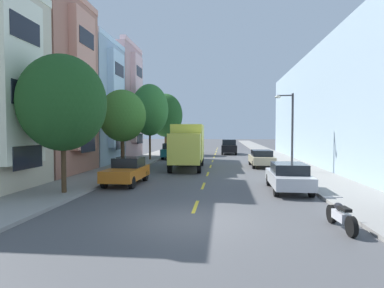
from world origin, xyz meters
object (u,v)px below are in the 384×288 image
at_px(street_lamp, 290,125).
at_px(street_tree_second, 122,116).
at_px(parked_sedan_champagne, 261,158).
at_px(parked_wagon_burgundy, 186,146).
at_px(parked_motorcycle, 341,216).
at_px(street_tree_third, 150,110).
at_px(parked_hatchback_orange, 127,171).
at_px(street_tree_nearest, 63,103).
at_px(delivery_box_truck, 188,144).
at_px(street_tree_farthest, 166,115).
at_px(parked_sedan_silver, 288,176).
at_px(parked_pickup_teal, 173,151).
at_px(moving_black_sedan, 229,147).

bearing_deg(street_lamp, street_tree_second, -176.89).
height_order(parked_sedan_champagne, parked_wagon_burgundy, parked_wagon_burgundy).
bearing_deg(street_tree_second, parked_motorcycle, -50.04).
height_order(street_tree_third, parked_hatchback_orange, street_tree_third).
bearing_deg(street_tree_nearest, street_lamp, 38.23).
bearing_deg(street_tree_third, street_lamp, -34.18).
distance_m(street_tree_second, delivery_box_truck, 5.89).
xyz_separation_m(street_tree_nearest, street_tree_farthest, (0.00, 27.11, 0.71)).
bearing_deg(parked_sedan_silver, street_tree_second, 147.54).
relative_size(street_tree_second, parked_wagon_burgundy, 1.26).
bearing_deg(street_lamp, parked_sedan_silver, -101.48).
height_order(street_tree_nearest, parked_sedan_silver, street_tree_nearest).
height_order(delivery_box_truck, parked_hatchback_orange, delivery_box_truck).
distance_m(parked_pickup_teal, parked_motorcycle, 26.78).
height_order(street_tree_second, parked_sedan_champagne, street_tree_second).
relative_size(street_tree_nearest, parked_wagon_burgundy, 1.37).
distance_m(parked_sedan_champagne, parked_hatchback_orange, 13.15).
height_order(street_tree_nearest, street_tree_second, street_tree_nearest).
bearing_deg(street_tree_third, moving_black_sedan, 51.69).
relative_size(street_tree_nearest, parked_sedan_silver, 1.43).
bearing_deg(delivery_box_truck, street_tree_third, 127.20).
xyz_separation_m(street_tree_third, parked_motorcycle, (11.15, -22.34, -4.78)).
xyz_separation_m(street_tree_second, parked_sedan_champagne, (10.70, 4.34, -3.43)).
bearing_deg(parked_hatchback_orange, street_tree_third, 97.74).
distance_m(street_lamp, delivery_box_truck, 8.21).
relative_size(parked_sedan_champagne, parked_hatchback_orange, 1.12).
relative_size(street_tree_third, parked_wagon_burgundy, 1.62).
relative_size(delivery_box_truck, parked_wagon_burgundy, 1.74).
bearing_deg(street_tree_third, parked_sedan_champagne, -23.69).
relative_size(parked_pickup_teal, parked_hatchback_orange, 1.31).
relative_size(street_tree_second, street_lamp, 1.06).
height_order(parked_pickup_teal, parked_hatchback_orange, parked_pickup_teal).
distance_m(street_tree_farthest, parked_sedan_champagne, 17.94).
bearing_deg(parked_pickup_teal, parked_hatchback_orange, -89.98).
bearing_deg(street_tree_second, street_lamp, 3.11).
distance_m(street_lamp, parked_pickup_teal, 15.47).
xyz_separation_m(street_lamp, delivery_box_truck, (-7.73, 2.32, -1.48)).
distance_m(parked_sedan_champagne, parked_sedan_silver, 11.21).
relative_size(street_tree_third, parked_sedan_champagne, 1.70).
bearing_deg(parked_wagon_burgundy, parked_pickup_teal, -90.03).
xyz_separation_m(street_tree_second, street_tree_third, (0.00, 9.04, 1.01)).
bearing_deg(moving_black_sedan, parked_pickup_teal, -129.47).
relative_size(street_tree_nearest, parked_hatchback_orange, 1.60).
relative_size(street_tree_third, parked_pickup_teal, 1.45).
bearing_deg(parked_wagon_burgundy, parked_sedan_silver, -73.92).
bearing_deg(moving_black_sedan, street_tree_farthest, -170.71).
distance_m(parked_sedan_champagne, moving_black_sedan, 15.28).
distance_m(street_tree_farthest, parked_sedan_silver, 27.52).
xyz_separation_m(delivery_box_truck, parked_wagon_burgundy, (-2.62, 20.73, -1.20)).
xyz_separation_m(street_tree_nearest, parked_pickup_teal, (1.97, 20.89, -3.54)).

